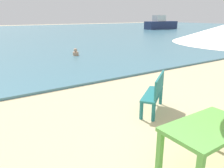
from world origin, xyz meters
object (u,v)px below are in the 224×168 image
at_px(picnic_table_green, 208,132).
at_px(bench_teal_center, 155,91).
at_px(boat_tanker, 161,24).
at_px(swimmer_person, 76,53).

distance_m(picnic_table_green, bench_teal_center, 2.23).
relative_size(picnic_table_green, boat_tanker, 0.22).
bearing_deg(bench_teal_center, boat_tanker, 44.13).
xyz_separation_m(bench_teal_center, swimmer_person, (1.69, 8.27, -0.30)).
bearing_deg(picnic_table_green, swimmer_person, 75.82).
relative_size(picnic_table_green, bench_teal_center, 1.18).
distance_m(bench_teal_center, swimmer_person, 8.45).
height_order(bench_teal_center, boat_tanker, boat_tanker).
bearing_deg(bench_teal_center, picnic_table_green, -114.17).
relative_size(bench_teal_center, swimmer_person, 2.89).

